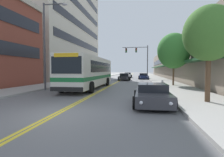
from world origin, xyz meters
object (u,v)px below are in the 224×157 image
object	(u,v)px
car_black_parked_left_near	(96,77)
street_tree_right_mid	(174,51)
car_white_moving_lead	(128,75)
car_charcoal_moving_second	(124,77)
car_navy_parked_right_mid	(143,76)
car_slate_blue_parked_left_mid	(105,76)
car_dark_grey_parked_right_foreground	(152,95)
city_bus	(90,71)
street_lamp_left_near	(48,39)
street_tree_right_near	(209,34)
traffic_signal_mast	(139,56)
fire_hydrant	(162,84)

from	to	relation	value
car_black_parked_left_near	street_tree_right_mid	distance (m)	16.28
car_white_moving_lead	car_charcoal_moving_second	world-z (taller)	car_charcoal_moving_second
car_navy_parked_right_mid	car_slate_blue_parked_left_mid	bearing A→B (deg)	170.79
car_charcoal_moving_second	car_dark_grey_parked_right_foreground	bearing A→B (deg)	-81.22
city_bus	car_black_parked_left_near	bearing A→B (deg)	101.42
car_navy_parked_right_mid	car_dark_grey_parked_right_foreground	bearing A→B (deg)	-90.22
car_black_parked_left_near	street_lamp_left_near	distance (m)	17.09
car_slate_blue_parked_left_mid	street_tree_right_mid	xyz separation A→B (m)	(11.90, -18.22, 3.56)
car_white_moving_lead	street_lamp_left_near	world-z (taller)	street_lamp_left_near
car_white_moving_lead	car_dark_grey_parked_right_foreground	bearing A→B (deg)	-83.92
car_slate_blue_parked_left_mid	street_tree_right_mid	bearing A→B (deg)	-56.85
car_navy_parked_right_mid	street_tree_right_near	size ratio (longest dim) A/B	0.89
city_bus	car_charcoal_moving_second	bearing A→B (deg)	80.53
car_dark_grey_parked_right_foreground	street_tree_right_near	size ratio (longest dim) A/B	0.82
traffic_signal_mast	street_tree_right_near	distance (m)	26.72
car_black_parked_left_near	street_lamp_left_near	bearing A→B (deg)	-91.82
car_dark_grey_parked_right_foreground	street_tree_right_near	xyz separation A→B (m)	(3.08, 0.60, 3.39)
car_slate_blue_parked_left_mid	street_tree_right_near	bearing A→B (deg)	-68.17
car_navy_parked_right_mid	street_lamp_left_near	size ratio (longest dim) A/B	0.58
fire_hydrant	car_black_parked_left_near	bearing A→B (deg)	127.88
street_lamp_left_near	street_tree_right_mid	xyz separation A→B (m)	(12.55, 6.16, -0.67)
car_black_parked_left_near	car_charcoal_moving_second	distance (m)	5.31
car_black_parked_left_near	street_lamp_left_near	xyz separation A→B (m)	(-0.53, -16.53, 4.30)
city_bus	street_tree_right_mid	world-z (taller)	street_tree_right_mid
car_dark_grey_parked_right_foreground	car_white_moving_lead	bearing A→B (deg)	96.08
car_dark_grey_parked_right_foreground	car_white_moving_lead	xyz separation A→B (m)	(-3.70, 34.69, 0.06)
city_bus	car_black_parked_left_near	world-z (taller)	city_bus
car_charcoal_moving_second	traffic_signal_mast	bearing A→B (deg)	56.55
street_tree_right_mid	car_dark_grey_parked_right_foreground	bearing A→B (deg)	-105.53
car_dark_grey_parked_right_foreground	traffic_signal_mast	world-z (taller)	traffic_signal_mast
city_bus	street_lamp_left_near	size ratio (longest dim) A/B	1.48
traffic_signal_mast	street_lamp_left_near	size ratio (longest dim) A/B	0.86
car_black_parked_left_near	car_slate_blue_parked_left_mid	bearing A→B (deg)	89.11
city_bus	car_navy_parked_right_mid	distance (m)	21.17
street_lamp_left_near	street_tree_right_near	size ratio (longest dim) A/B	1.53
car_slate_blue_parked_left_mid	car_white_moving_lead	size ratio (longest dim) A/B	1.02
street_lamp_left_near	traffic_signal_mast	bearing A→B (deg)	68.50
traffic_signal_mast	car_dark_grey_parked_right_foreground	bearing A→B (deg)	-88.23
fire_hydrant	street_lamp_left_near	bearing A→B (deg)	-163.84
street_lamp_left_near	street_tree_right_near	xyz separation A→B (m)	(12.38, -4.92, -0.92)
car_charcoal_moving_second	fire_hydrant	bearing A→B (deg)	-70.07
car_slate_blue_parked_left_mid	fire_hydrant	world-z (taller)	car_slate_blue_parked_left_mid
traffic_signal_mast	street_tree_right_near	world-z (taller)	traffic_signal_mast
car_slate_blue_parked_left_mid	car_charcoal_moving_second	distance (m)	8.66
city_bus	car_black_parked_left_near	size ratio (longest dim) A/B	2.76
car_black_parked_left_near	car_charcoal_moving_second	world-z (taller)	car_charcoal_moving_second
car_black_parked_left_near	car_white_moving_lead	world-z (taller)	car_white_moving_lead
car_slate_blue_parked_left_mid	street_tree_right_near	distance (m)	31.74
car_navy_parked_right_mid	street_tree_right_mid	xyz separation A→B (m)	(3.14, -16.80, 3.61)
car_black_parked_left_near	car_slate_blue_parked_left_mid	world-z (taller)	car_slate_blue_parked_left_mid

